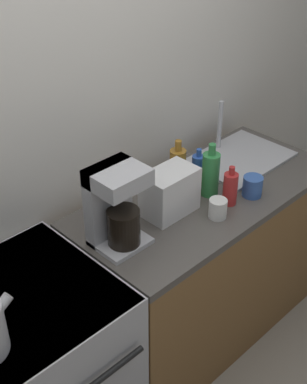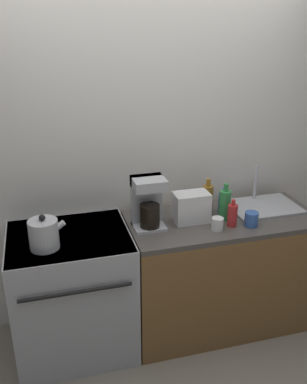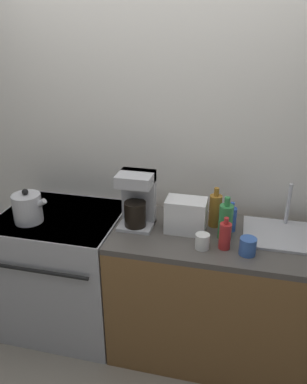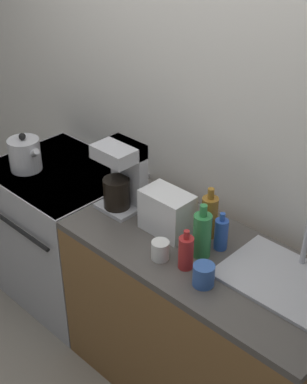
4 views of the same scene
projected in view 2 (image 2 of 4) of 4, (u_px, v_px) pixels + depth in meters
name	position (u px, v px, depth m)	size (l,w,h in m)	color
ground_plane	(170.00, 360.00, 2.98)	(12.00, 12.00, 0.00)	gray
wall_back	(143.00, 152.00, 3.13)	(8.00, 0.05, 2.60)	silver
stove	(73.00, 291.00, 2.95)	(0.80, 0.70, 0.89)	#B7B7BC
counter_block	(220.00, 271.00, 3.21)	(1.36, 0.62, 0.89)	brown
kettle	(44.00, 234.00, 2.60)	(0.23, 0.18, 0.23)	silver
toaster	(191.00, 207.00, 2.95)	(0.24, 0.15, 0.21)	white
coffee_maker	(148.00, 202.00, 2.85)	(0.21, 0.19, 0.35)	#B7B7BC
sink_tray	(263.00, 205.00, 3.20)	(0.51, 0.38, 0.28)	#B7B7BC
bottle_red	(232.00, 215.00, 2.89)	(0.07, 0.07, 0.19)	#B72828
bottle_amber	(208.00, 198.00, 3.09)	(0.08, 0.08, 0.26)	#9E6B23
bottle_blue	(223.00, 203.00, 3.09)	(0.06, 0.06, 0.19)	#2D56B7
bottle_green	(225.00, 204.00, 2.98)	(0.08, 0.08, 0.26)	#338C47
cup_blue	(251.00, 219.00, 2.90)	(0.09, 0.09, 0.10)	#3860B2
cup_white	(217.00, 224.00, 2.85)	(0.08, 0.08, 0.09)	white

